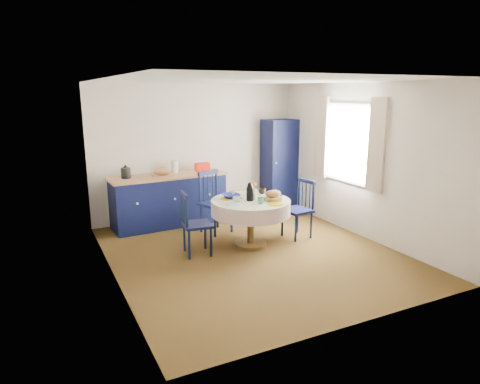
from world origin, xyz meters
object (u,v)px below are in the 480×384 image
at_px(chair_left, 194,223).
at_px(cobalt_bowl, 231,196).
at_px(mug_a, 236,199).
at_px(mug_b, 260,201).
at_px(mug_d, 233,193).
at_px(chair_right, 299,208).
at_px(kitchen_counter, 169,199).
at_px(mug_c, 262,191).
at_px(dining_table, 251,207).
at_px(chair_far, 214,202).
at_px(pantry_cabinet, 279,165).

height_order(chair_left, cobalt_bowl, chair_left).
distance_m(mug_a, mug_b, 0.37).
bearing_deg(mug_d, mug_b, -75.62).
bearing_deg(chair_right, kitchen_counter, -138.85).
relative_size(mug_c, cobalt_bowl, 0.46).
relative_size(dining_table, mug_d, 11.99).
bearing_deg(chair_right, mug_d, -113.35).
bearing_deg(mug_c, chair_right, -23.46).
relative_size(kitchen_counter, dining_table, 1.72).
distance_m(dining_table, chair_far, 0.92).
bearing_deg(chair_far, cobalt_bowl, -108.09).
xyz_separation_m(dining_table, mug_c, (0.34, 0.27, 0.17)).
height_order(dining_table, mug_a, dining_table).
bearing_deg(chair_far, kitchen_counter, 110.21).
bearing_deg(dining_table, chair_right, 1.65).
height_order(chair_far, mug_b, chair_far).
xyz_separation_m(chair_far, chair_right, (1.14, -0.86, -0.04)).
bearing_deg(mug_a, chair_right, 2.11).
bearing_deg(chair_left, mug_b, -101.13).
bearing_deg(dining_table, kitchen_counter, 117.19).
bearing_deg(kitchen_counter, chair_right, -45.85).
relative_size(chair_left, mug_b, 8.96).
xyz_separation_m(chair_right, mug_d, (-1.05, 0.32, 0.30)).
xyz_separation_m(pantry_cabinet, cobalt_bowl, (-1.76, -1.47, -0.14)).
height_order(pantry_cabinet, dining_table, pantry_cabinet).
height_order(dining_table, mug_d, dining_table).
distance_m(chair_left, cobalt_bowl, 0.77).
xyz_separation_m(chair_far, mug_b, (0.25, -1.15, 0.26)).
distance_m(dining_table, mug_a, 0.31).
bearing_deg(kitchen_counter, mug_a, -74.33).
xyz_separation_m(mug_b, mug_d, (-0.16, 0.62, -0.00)).
relative_size(chair_left, cobalt_bowl, 3.43).
distance_m(kitchen_counter, dining_table, 1.80).
distance_m(mug_b, cobalt_bowl, 0.55).
xyz_separation_m(kitchen_counter, mug_a, (0.56, -1.62, 0.31)).
xyz_separation_m(chair_far, mug_a, (-0.02, -0.90, 0.25)).
relative_size(chair_left, chair_right, 0.99).
xyz_separation_m(chair_far, cobalt_bowl, (0.01, -0.66, 0.24)).
height_order(chair_left, mug_b, chair_left).
bearing_deg(mug_d, cobalt_bowl, -126.18).
height_order(mug_d, cobalt_bowl, mug_d).
relative_size(kitchen_counter, cobalt_bowl, 7.60).
relative_size(chair_far, mug_c, 8.28).
relative_size(mug_b, cobalt_bowl, 0.38).
bearing_deg(chair_left, mug_a, -87.38).
bearing_deg(kitchen_counter, mug_c, -52.28).
bearing_deg(chair_left, cobalt_bowl, -67.26).
bearing_deg(chair_right, mug_a, -94.34).
relative_size(pantry_cabinet, chair_right, 1.90).
height_order(pantry_cabinet, mug_a, pantry_cabinet).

